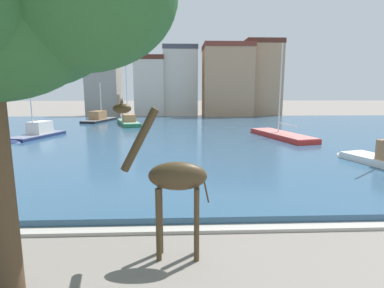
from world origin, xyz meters
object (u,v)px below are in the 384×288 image
sailboat_green (128,122)px  sailboat_black (101,119)px  giraffe_statue (173,179)px  sailboat_red (277,136)px  sailboat_navy (35,135)px

sailboat_green → sailboat_black: 6.39m
giraffe_statue → sailboat_red: bearing=64.9°
giraffe_statue → sailboat_green: sailboat_green is taller
sailboat_red → sailboat_navy: bearing=179.8°
sailboat_green → sailboat_black: (-4.56, 4.48, 0.00)m
giraffe_statue → sailboat_green: (-6.55, 31.62, -1.68)m
sailboat_navy → sailboat_green: sailboat_navy is taller
sailboat_navy → sailboat_green: (6.62, 11.43, -0.01)m
sailboat_green → sailboat_black: bearing=135.5°
sailboat_green → sailboat_black: size_ratio=1.05×
giraffe_statue → sailboat_black: (-11.11, 36.10, -1.68)m
giraffe_statue → sailboat_black: size_ratio=0.52×
sailboat_navy → sailboat_green: size_ratio=1.02×
sailboat_navy → sailboat_red: 22.58m
sailboat_navy → sailboat_red: sailboat_navy is taller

